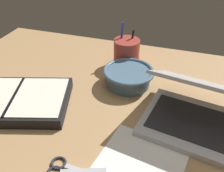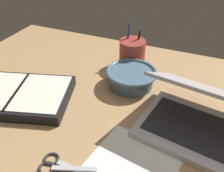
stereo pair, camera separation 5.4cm
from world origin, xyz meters
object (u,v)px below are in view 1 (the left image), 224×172
bowl (128,76)px  pen_cup (126,53)px  planner (15,100)px  laptop (204,112)px  scissors (64,169)px

bowl → pen_cup: 13.45cm
bowl → planner: size_ratio=0.47×
bowl → pen_cup: size_ratio=1.07×
laptop → pen_cup: 38.66cm
bowl → scissors: (-5.33, -38.60, -2.96)cm
pen_cup → planner: bearing=-127.2°
laptop → pen_cup: size_ratio=2.13×
laptop → planner: laptop is taller
laptop → pen_cup: bearing=147.8°
laptop → bowl: 27.94cm
bowl → pen_cup: pen_cup is taller
laptop → pen_cup: laptop is taller
laptop → pen_cup: (-28.81, 25.77, 0.68)cm
pen_cup → scissors: 51.47cm
pen_cup → scissors: pen_cup is taller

